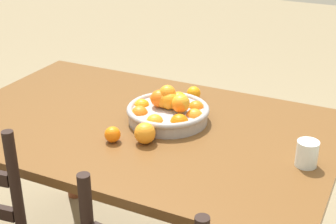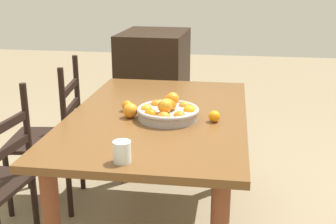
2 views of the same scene
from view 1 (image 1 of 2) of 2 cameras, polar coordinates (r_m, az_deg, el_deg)
dining_table at (r=2.06m, az=-3.05°, el=-4.23°), size 1.54×0.97×0.77m
fruit_bowl at (r=2.00m, az=0.04°, el=0.14°), size 0.33×0.33×0.14m
orange_loose_0 at (r=1.87m, az=-6.35°, el=-2.56°), size 0.06×0.06×0.06m
orange_loose_1 at (r=2.21m, az=2.95°, el=2.16°), size 0.06×0.06×0.06m
orange_loose_2 at (r=1.84m, az=-2.65°, el=-2.44°), size 0.08×0.08×0.08m
drinking_glass at (r=1.76m, az=15.59°, el=-4.59°), size 0.08×0.08×0.09m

